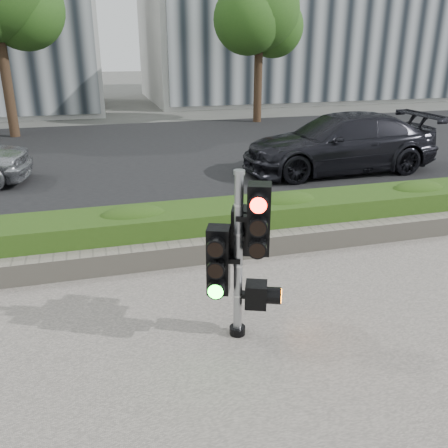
{
  "coord_description": "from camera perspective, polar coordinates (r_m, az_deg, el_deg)",
  "views": [
    {
      "loc": [
        -1.73,
        -4.83,
        3.28
      ],
      "look_at": [
        -0.21,
        0.6,
        1.14
      ],
      "focal_mm": 38.0,
      "sensor_mm": 36.0,
      "label": 1
    }
  ],
  "objects": [
    {
      "name": "ground",
      "position": [
        6.09,
        3.47,
        -11.82
      ],
      "size": [
        120.0,
        120.0,
        0.0
      ],
      "primitive_type": "plane",
      "color": "#51514C",
      "rests_on": "ground"
    },
    {
      "name": "road",
      "position": [
        15.29,
        -8.87,
        8.23
      ],
      "size": [
        60.0,
        13.0,
        0.02
      ],
      "primitive_type": "cube",
      "color": "black",
      "rests_on": "ground"
    },
    {
      "name": "car_dark",
      "position": [
        13.31,
        13.71,
        9.46
      ],
      "size": [
        5.32,
        2.2,
        1.54
      ],
      "primitive_type": "imported",
      "rotation": [
        0.0,
        0.0,
        -1.56
      ],
      "color": "black",
      "rests_on": "road"
    },
    {
      "name": "stone_wall",
      "position": [
        7.6,
        -1.14,
        -3.09
      ],
      "size": [
        12.0,
        0.32,
        0.34
      ],
      "primitive_type": "cube",
      "color": "gray",
      "rests_on": "sidewalk"
    },
    {
      "name": "hedge",
      "position": [
        8.12,
        -2.3,
        -0.2
      ],
      "size": [
        12.0,
        1.0,
        0.68
      ],
      "primitive_type": "cube",
      "color": "#507724",
      "rests_on": "sidewalk"
    },
    {
      "name": "curb",
      "position": [
        8.78,
        -3.18,
        -0.73
      ],
      "size": [
        60.0,
        0.25,
        0.12
      ],
      "primitive_type": "cube",
      "color": "gray",
      "rests_on": "ground"
    },
    {
      "name": "tree_right",
      "position": [
        21.65,
        4.22,
        23.96
      ],
      "size": [
        4.1,
        3.58,
        6.53
      ],
      "color": "black",
      "rests_on": "ground"
    },
    {
      "name": "traffic_signal",
      "position": [
        5.32,
        2.06,
        -2.87
      ],
      "size": [
        0.75,
        0.63,
        2.02
      ],
      "rotation": [
        0.0,
        0.0,
        -0.38
      ],
      "color": "black",
      "rests_on": "sidewalk"
    }
  ]
}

